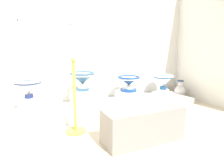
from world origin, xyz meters
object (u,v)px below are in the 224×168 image
info_placard_second (72,27)px  stanchion_post_near_left (75,112)px  plinth_block_broad_patterned (129,96)px  museum_bench (143,125)px  decorative_vase_companion (180,90)px  antique_toilet_pale_glazed (82,78)px  antique_toilet_leftmost (28,87)px  plinth_block_pale_glazed (83,98)px  info_placard_first (20,23)px  antique_toilet_broad_patterned (129,81)px  plinth_block_leftmost (30,107)px  antique_toilet_central_ornate (163,81)px  plinth_block_central_ornate (163,93)px

info_placard_second → stanchion_post_near_left: size_ratio=0.14×
plinth_block_broad_patterned → museum_bench: size_ratio=0.41×
decorative_vase_companion → stanchion_post_near_left: bearing=-162.4°
antique_toilet_pale_glazed → antique_toilet_leftmost: bearing=-175.9°
stanchion_post_near_left → museum_bench: bearing=-41.0°
plinth_block_pale_glazed → info_placard_first: size_ratio=2.48×
antique_toilet_broad_patterned → stanchion_post_near_left: size_ratio=0.43×
info_placard_second → plinth_block_broad_patterned: bearing=-23.5°
plinth_block_leftmost → decorative_vase_companion: decorative_vase_companion is taller
antique_toilet_leftmost → plinth_block_broad_patterned: 1.77m
antique_toilet_pale_glazed → stanchion_post_near_left: stanchion_post_near_left is taller
antique_toilet_leftmost → museum_bench: bearing=-46.9°
plinth_block_leftmost → antique_toilet_leftmost: size_ratio=0.82×
antique_toilet_leftmost → antique_toilet_central_ornate: size_ratio=0.94×
plinth_block_central_ornate → decorative_vase_companion: 0.46m
plinth_block_leftmost → plinth_block_central_ornate: size_ratio=1.04×
antique_toilet_broad_patterned → decorative_vase_companion: antique_toilet_broad_patterned is taller
plinth_block_broad_patterned → stanchion_post_near_left: size_ratio=0.40×
decorative_vase_companion → museum_bench: size_ratio=0.41×
plinth_block_central_ornate → museum_bench: size_ratio=0.33×
info_placard_second → antique_toilet_broad_patterned: bearing=-23.5°
antique_toilet_broad_patterned → info_placard_second: info_placard_second is taller
plinth_block_central_ornate → antique_toilet_central_ornate: size_ratio=0.74×
antique_toilet_central_ornate → antique_toilet_pale_glazed: bearing=-177.6°
plinth_block_broad_patterned → decorative_vase_companion: decorative_vase_companion is taller
antique_toilet_leftmost → plinth_block_central_ornate: (2.60, 0.13, -0.38)m
antique_toilet_broad_patterned → decorative_vase_companion: bearing=2.0°
antique_toilet_leftmost → antique_toilet_central_ornate: 2.61m
plinth_block_leftmost → plinth_block_pale_glazed: size_ratio=0.86×
antique_toilet_leftmost → decorative_vase_companion: antique_toilet_leftmost is taller
plinth_block_broad_patterned → info_placard_first: bearing=167.0°
antique_toilet_broad_patterned → plinth_block_central_ornate: (0.86, 0.05, -0.32)m
antique_toilet_central_ornate → stanchion_post_near_left: stanchion_post_near_left is taller
stanchion_post_near_left → museum_bench: (0.66, -0.57, -0.08)m
plinth_block_pale_glazed → stanchion_post_near_left: bearing=-113.6°
plinth_block_pale_glazed → info_placard_first: (-0.87, 0.43, 1.23)m
antique_toilet_pale_glazed → decorative_vase_companion: bearing=1.7°
info_placard_first → decorative_vase_companion: (3.10, -0.36, -1.31)m
plinth_block_pale_glazed → museum_bench: 1.36m
decorative_vase_companion → stanchion_post_near_left: 2.68m
antique_toilet_pale_glazed → plinth_block_broad_patterned: size_ratio=1.08×
antique_toilet_broad_patterned → info_placard_second: bearing=156.5°
antique_toilet_pale_glazed → plinth_block_pale_glazed: bearing=-90.0°
decorative_vase_companion → plinth_block_leftmost: bearing=-177.7°
museum_bench → plinth_block_broad_patterned: bearing=67.1°
museum_bench → antique_toilet_leftmost: bearing=133.1°
antique_toilet_central_ornate → museum_bench: antique_toilet_central_ornate is taller
museum_bench → plinth_block_leftmost: bearing=133.1°
info_placard_second → stanchion_post_near_left: (-0.29, -1.17, -1.18)m
plinth_block_broad_patterned → antique_toilet_broad_patterned: (-0.00, -0.00, 0.27)m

